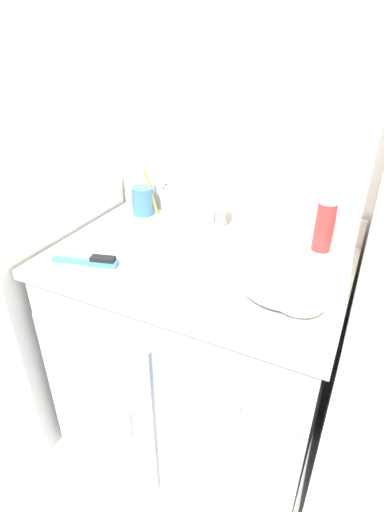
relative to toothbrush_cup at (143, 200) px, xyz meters
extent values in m
plane|color=beige|center=(0.31, -0.21, -0.83)|extent=(6.00, 6.00, 0.00)
cube|color=silver|center=(0.31, 0.13, 0.27)|extent=(1.05, 0.08, 2.20)
cube|color=silver|center=(-0.17, -0.21, 0.27)|extent=(0.08, 0.66, 2.20)
cube|color=#9EA8B2|center=(0.31, -0.21, -0.45)|extent=(0.84, 0.54, 0.74)
cube|color=#9EA8B2|center=(0.11, -0.49, -0.49)|extent=(0.40, 0.02, 0.60)
cube|color=#9EA8B2|center=(0.52, -0.49, -0.25)|extent=(0.37, 0.02, 0.18)
cube|color=silver|center=(0.23, -0.51, -0.49)|extent=(0.02, 0.02, 0.09)
cube|color=silver|center=(0.52, -0.51, -0.25)|extent=(0.10, 0.02, 0.01)
cube|color=beige|center=(0.31, -0.21, -0.07)|extent=(0.87, 0.58, 0.03)
ellipsoid|color=#B6B2A4|center=(0.31, -0.21, -0.16)|extent=(0.35, 0.28, 0.22)
cylinder|color=silver|center=(0.31, -0.21, -0.27)|extent=(0.03, 0.03, 0.01)
cube|color=beige|center=(0.31, 0.07, -0.01)|extent=(0.87, 0.02, 0.09)
cube|color=silver|center=(0.31, -0.04, -0.04)|extent=(0.09, 0.06, 0.02)
cylinder|color=silver|center=(0.31, -0.04, 0.01)|extent=(0.02, 0.02, 0.08)
cylinder|color=silver|center=(0.31, -0.07, 0.05)|extent=(0.02, 0.06, 0.02)
sphere|color=silver|center=(0.31, -0.03, 0.07)|extent=(0.03, 0.03, 0.03)
cylinder|color=teal|center=(0.00, 0.00, 0.00)|extent=(0.08, 0.08, 0.10)
cylinder|color=orange|center=(0.03, 0.01, 0.03)|extent=(0.05, 0.02, 0.16)
cube|color=white|center=(0.05, 0.01, 0.11)|extent=(0.02, 0.02, 0.03)
cylinder|color=white|center=(0.25, -0.02, 0.01)|extent=(0.06, 0.06, 0.13)
cylinder|color=silver|center=(0.25, -0.02, 0.09)|extent=(0.03, 0.03, 0.03)
cylinder|color=silver|center=(0.25, -0.04, 0.10)|extent=(0.01, 0.03, 0.01)
cylinder|color=red|center=(0.63, 0.00, 0.02)|extent=(0.06, 0.06, 0.15)
cylinder|color=white|center=(0.63, 0.00, 0.11)|extent=(0.05, 0.05, 0.02)
cube|color=teal|center=(0.00, -0.39, -0.05)|extent=(0.12, 0.05, 0.01)
cube|color=teal|center=(0.09, -0.37, -0.04)|extent=(0.09, 0.05, 0.02)
cube|color=black|center=(0.09, -0.37, -0.03)|extent=(0.07, 0.04, 0.01)
ellipsoid|color=white|center=(0.59, -0.31, -0.01)|extent=(0.21, 0.17, 0.08)
ellipsoid|color=white|center=(0.64, -0.33, -0.03)|extent=(0.13, 0.12, 0.05)
camera|label=1|loc=(0.75, -1.14, 0.54)|focal=28.00mm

